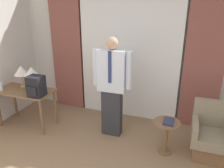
% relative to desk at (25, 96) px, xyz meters
% --- Properties ---
extents(wall_back, '(10.00, 0.06, 2.70)m').
position_rel_desk_xyz_m(wall_back, '(1.73, 1.17, 0.74)').
color(wall_back, silver).
rests_on(wall_back, ground_plane).
extents(curtain_sheer_center, '(1.99, 0.06, 2.58)m').
position_rel_desk_xyz_m(curtain_sheer_center, '(1.73, 1.04, 0.68)').
color(curtain_sheer_center, white).
rests_on(curtain_sheer_center, ground_plane).
extents(curtain_drape_left, '(0.69, 0.06, 2.58)m').
position_rel_desk_xyz_m(curtain_drape_left, '(0.35, 1.04, 0.68)').
color(curtain_drape_left, brown).
rests_on(curtain_drape_left, ground_plane).
extents(curtain_drape_right, '(0.69, 0.06, 2.58)m').
position_rel_desk_xyz_m(curtain_drape_right, '(3.11, 1.04, 0.68)').
color(curtain_drape_right, brown).
rests_on(curtain_drape_right, ground_plane).
extents(desk, '(1.10, 0.55, 0.73)m').
position_rel_desk_xyz_m(desk, '(0.00, 0.00, 0.00)').
color(desk, brown).
rests_on(desk, ground_plane).
extents(table_lamp_left, '(0.28, 0.28, 0.44)m').
position_rel_desk_xyz_m(table_lamp_left, '(-0.12, 0.12, 0.45)').
color(table_lamp_left, tan).
rests_on(table_lamp_left, desk).
extents(table_lamp_right, '(0.28, 0.28, 0.44)m').
position_rel_desk_xyz_m(table_lamp_right, '(0.12, 0.12, 0.45)').
color(table_lamp_right, tan).
rests_on(table_lamp_right, desk).
extents(bottle_near_edge, '(0.06, 0.06, 0.20)m').
position_rel_desk_xyz_m(bottle_near_edge, '(-0.39, -0.16, 0.20)').
color(bottle_near_edge, silver).
rests_on(bottle_near_edge, desk).
extents(backpack, '(0.27, 0.26, 0.36)m').
position_rel_desk_xyz_m(backpack, '(0.39, -0.14, 0.30)').
color(backpack, black).
rests_on(backpack, desk).
extents(person, '(0.68, 0.22, 1.77)m').
position_rel_desk_xyz_m(person, '(1.66, 0.25, 0.35)').
color(person, '#2D2D33').
rests_on(person, ground_plane).
extents(armchair, '(0.56, 0.58, 0.86)m').
position_rel_desk_xyz_m(armchair, '(3.29, 0.17, -0.29)').
color(armchair, brown).
rests_on(armchair, ground_plane).
extents(side_table, '(0.41, 0.41, 0.55)m').
position_rel_desk_xyz_m(side_table, '(2.64, 0.01, -0.24)').
color(side_table, brown).
rests_on(side_table, ground_plane).
extents(book, '(0.15, 0.24, 0.03)m').
position_rel_desk_xyz_m(book, '(2.66, 0.00, -0.05)').
color(book, '#2D334C').
rests_on(book, side_table).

